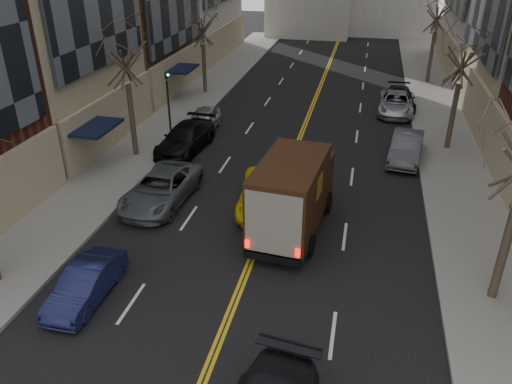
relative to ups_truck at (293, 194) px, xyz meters
The scene contains 17 objects.
sidewalk_left 16.59m from the ups_truck, 128.18° to the left, with size 4.00×66.00×0.15m, color slate.
sidewalk_right 15.23m from the ups_truck, 58.98° to the left, with size 4.00×66.00×0.15m, color slate.
tree_lf_mid 12.62m from the ups_truck, 149.15° to the left, with size 3.20×3.20×8.91m.
tree_lf_far 21.87m from the ups_truck, 117.79° to the left, with size 3.20×3.20×8.12m.
tree_rt_mid 14.06m from the ups_truck, 55.29° to the left, with size 3.20×3.20×8.32m.
tree_rt_far 27.52m from the ups_truck, 73.69° to the left, with size 3.20×3.20×9.11m.
traffic_signal 11.77m from the ups_truck, 137.16° to the left, with size 0.29×0.26×4.70m.
ups_truck is the anchor object (origin of this frame).
taxi 2.49m from the ups_truck, 131.27° to the left, with size 2.38×5.15×1.43m, color yellow.
pedestrian 2.23m from the ups_truck, 127.53° to the left, with size 0.59×0.39×1.63m, color black.
parked_lf_b 8.84m from the ups_truck, 135.93° to the right, with size 1.34×3.85×1.27m, color #13173C.
parked_lf_c 6.60m from the ups_truck, behind, with size 2.49×5.40×1.50m, color #53575C.
parked_lf_d 10.61m from the ups_truck, 135.22° to the left, with size 2.14×5.27×1.53m, color black.
parked_lf_e 13.10m from the ups_truck, 125.06° to the left, with size 1.72×4.29×1.46m, color #B7BBC0.
parked_rt_a 10.25m from the ups_truck, 60.02° to the left, with size 1.62×4.64×1.53m, color #4A4C52.
parked_rt_b 17.94m from the ups_truck, 74.62° to the left, with size 2.39×5.18×1.44m, color #B8BAC0.
parked_rt_c 19.34m from the ups_truck, 74.69° to the left, with size 1.93×4.74×1.38m, color black.
Camera 1 is at (3.73, -4.34, 11.50)m, focal length 35.00 mm.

